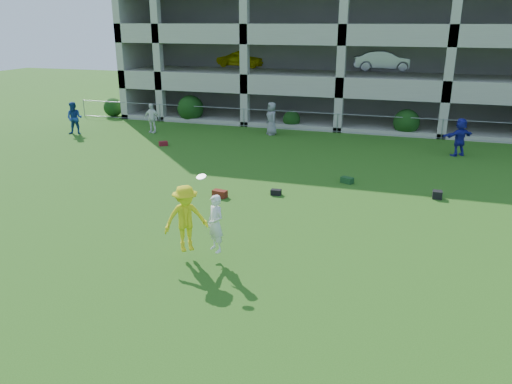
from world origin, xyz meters
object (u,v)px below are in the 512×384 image
(bystander_d, at_px, (460,137))
(bystander_b, at_px, (152,118))
(crate_d, at_px, (437,195))
(parking_garage, at_px, (360,27))
(frisbee_contest, at_px, (191,219))
(bystander_c, at_px, (272,119))
(bystander_a, at_px, (75,118))

(bystander_d, bearing_deg, bystander_b, -38.81)
(bystander_b, relative_size, bystander_d, 0.93)
(crate_d, xyz_separation_m, parking_garage, (-5.54, 19.43, 5.86))
(bystander_d, bearing_deg, frisbee_contest, 23.54)
(frisbee_contest, bearing_deg, bystander_b, 122.39)
(bystander_b, height_order, crate_d, bystander_b)
(bystander_b, relative_size, frisbee_contest, 0.80)
(bystander_c, relative_size, parking_garage, 0.06)
(crate_d, distance_m, parking_garage, 21.04)
(bystander_c, bearing_deg, bystander_b, -114.41)
(bystander_c, bearing_deg, frisbee_contest, -29.35)
(parking_garage, bearing_deg, bystander_d, -61.47)
(crate_d, xyz_separation_m, frisbee_contest, (-6.80, -7.57, 1.08))
(bystander_c, relative_size, bystander_d, 1.01)
(crate_d, bearing_deg, bystander_c, 135.54)
(bystander_b, xyz_separation_m, bystander_d, (17.42, -0.24, 0.07))
(frisbee_contest, xyz_separation_m, parking_garage, (1.26, 27.00, 4.79))
(crate_d, bearing_deg, bystander_b, 155.66)
(bystander_a, distance_m, frisbee_contest, 18.94)
(bystander_b, xyz_separation_m, parking_garage, (10.73, 12.07, 5.13))
(bystander_b, relative_size, parking_garage, 0.06)
(crate_d, bearing_deg, bystander_a, 164.74)
(bystander_c, bearing_deg, parking_garage, 123.16)
(bystander_b, distance_m, bystander_d, 17.42)
(bystander_c, xyz_separation_m, crate_d, (9.18, -9.01, -0.82))
(frisbee_contest, bearing_deg, bystander_c, 98.19)
(bystander_c, height_order, parking_garage, parking_garage)
(bystander_c, xyz_separation_m, frisbee_contest, (2.39, -16.58, 0.26))
(bystander_a, height_order, bystander_c, bystander_c)
(bystander_d, xyz_separation_m, parking_garage, (-6.69, 12.31, 5.06))
(bystander_c, xyz_separation_m, bystander_d, (10.34, -1.89, -0.01))
(bystander_d, bearing_deg, parking_garage, -99.51)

